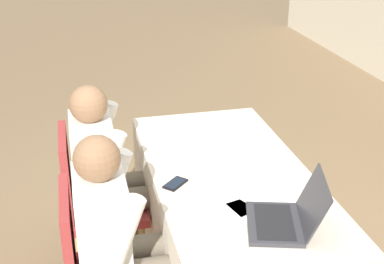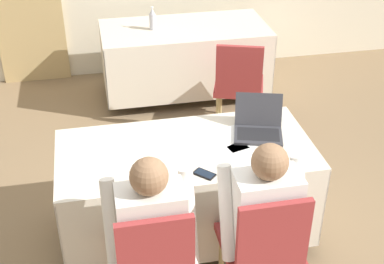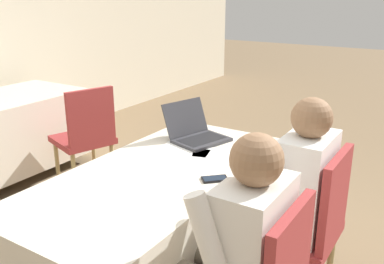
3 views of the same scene
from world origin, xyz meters
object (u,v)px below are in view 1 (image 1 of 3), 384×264
(cell_phone, at_px, (175,184))
(person_white_shirt, at_px, (121,238))
(chair_near_left, at_px, (92,199))
(person_checkered_shirt, at_px, (108,172))
(laptop, at_px, (286,217))

(cell_phone, height_order, person_white_shirt, person_white_shirt)
(chair_near_left, height_order, person_checkered_shirt, person_checkered_shirt)
(cell_phone, xyz_separation_m, person_white_shirt, (0.26, -0.30, -0.09))
(cell_phone, distance_m, person_checkered_shirt, 0.49)
(laptop, bearing_deg, chair_near_left, -120.04)
(laptop, relative_size, cell_phone, 2.80)
(person_white_shirt, bearing_deg, cell_phone, -49.39)
(chair_near_left, distance_m, person_checkered_shirt, 0.19)
(person_white_shirt, bearing_deg, laptop, -105.98)
(chair_near_left, xyz_separation_m, person_checkered_shirt, (-0.00, 0.10, 0.16))
(chair_near_left, relative_size, person_white_shirt, 0.78)
(cell_phone, xyz_separation_m, chair_near_left, (-0.37, -0.41, -0.25))
(chair_near_left, xyz_separation_m, person_white_shirt, (0.63, 0.10, 0.16))
(person_checkered_shirt, height_order, person_white_shirt, same)
(cell_phone, bearing_deg, chair_near_left, -177.25)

